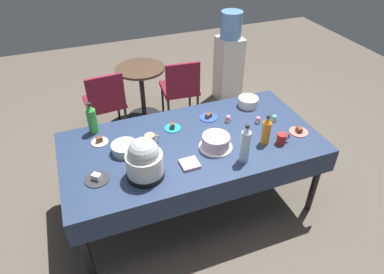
% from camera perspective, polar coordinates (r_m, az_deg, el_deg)
% --- Properties ---
extents(ground, '(9.00, 9.00, 0.00)m').
position_cam_1_polar(ground, '(3.45, 0.00, -10.74)').
color(ground, brown).
extents(potluck_table, '(2.20, 1.10, 0.75)m').
position_cam_1_polar(potluck_table, '(2.98, 0.00, -1.73)').
color(potluck_table, navy).
rests_on(potluck_table, ground).
extents(frosted_layer_cake, '(0.28, 0.28, 0.12)m').
position_cam_1_polar(frosted_layer_cake, '(2.85, 3.96, -0.85)').
color(frosted_layer_cake, silver).
rests_on(frosted_layer_cake, potluck_table).
extents(slow_cooker, '(0.29, 0.29, 0.34)m').
position_cam_1_polar(slow_cooker, '(2.54, -7.94, -3.78)').
color(slow_cooker, black).
rests_on(slow_cooker, potluck_table).
extents(glass_salad_bowl, '(0.22, 0.22, 0.08)m').
position_cam_1_polar(glass_salad_bowl, '(2.86, -11.11, -1.82)').
color(glass_salad_bowl, '#B2C6BC').
rests_on(glass_salad_bowl, potluck_table).
extents(ceramic_snack_bowl, '(0.20, 0.20, 0.09)m').
position_cam_1_polar(ceramic_snack_bowl, '(3.45, 9.33, 5.79)').
color(ceramic_snack_bowl, silver).
rests_on(ceramic_snack_bowl, potluck_table).
extents(dessert_plate_teal, '(0.15, 0.15, 0.06)m').
position_cam_1_polar(dessert_plate_teal, '(3.09, -3.24, 1.65)').
color(dessert_plate_teal, teal).
rests_on(dessert_plate_teal, potluck_table).
extents(dessert_plate_charcoal, '(0.19, 0.19, 0.05)m').
position_cam_1_polar(dessert_plate_charcoal, '(2.67, -15.52, -6.64)').
color(dessert_plate_charcoal, '#2D2D33').
rests_on(dessert_plate_charcoal, potluck_table).
extents(dessert_plate_cream, '(0.14, 0.14, 0.05)m').
position_cam_1_polar(dessert_plate_cream, '(3.03, -15.10, -0.67)').
color(dessert_plate_cream, beige).
rests_on(dessert_plate_cream, potluck_table).
extents(dessert_plate_coral, '(0.17, 0.17, 0.05)m').
position_cam_1_polar(dessert_plate_coral, '(3.19, 17.32, 0.94)').
color(dessert_plate_coral, '#E07266').
rests_on(dessert_plate_coral, potluck_table).
extents(dessert_plate_cobalt, '(0.17, 0.17, 0.05)m').
position_cam_1_polar(dessert_plate_cobalt, '(3.24, 2.76, 3.36)').
color(dessert_plate_cobalt, '#2D4CB2').
rests_on(dessert_plate_cobalt, potluck_table).
extents(cupcake_mint, '(0.05, 0.05, 0.07)m').
position_cam_1_polar(cupcake_mint, '(3.19, 6.03, 3.06)').
color(cupcake_mint, beige).
rests_on(cupcake_mint, potluck_table).
extents(cupcake_vanilla, '(0.05, 0.05, 0.07)m').
position_cam_1_polar(cupcake_vanilla, '(3.27, 13.49, 3.06)').
color(cupcake_vanilla, beige).
rests_on(cupcake_vanilla, potluck_table).
extents(cupcake_berry, '(0.05, 0.05, 0.07)m').
position_cam_1_polar(cupcake_berry, '(3.21, 10.91, 2.82)').
color(cupcake_berry, beige).
rests_on(cupcake_berry, potluck_table).
extents(soda_bottle_lime_soda, '(0.08, 0.08, 0.30)m').
position_cam_1_polar(soda_bottle_lime_soda, '(3.10, -16.30, 2.90)').
color(soda_bottle_lime_soda, green).
rests_on(soda_bottle_lime_soda, potluck_table).
extents(soda_bottle_orange_juice, '(0.07, 0.07, 0.27)m').
position_cam_1_polar(soda_bottle_orange_juice, '(2.92, 12.25, 1.06)').
color(soda_bottle_orange_juice, orange).
rests_on(soda_bottle_orange_juice, potluck_table).
extents(soda_bottle_water, '(0.08, 0.08, 0.34)m').
position_cam_1_polar(soda_bottle_water, '(2.68, 8.86, -1.21)').
color(soda_bottle_water, silver).
rests_on(soda_bottle_water, potluck_table).
extents(coffee_mug_red, '(0.12, 0.08, 0.09)m').
position_cam_1_polar(coffee_mug_red, '(2.99, 14.69, -0.25)').
color(coffee_mug_red, '#B2231E').
rests_on(coffee_mug_red, potluck_table).
extents(coffee_mug_tan, '(0.13, 0.09, 0.09)m').
position_cam_1_polar(coffee_mug_tan, '(2.91, -6.93, -0.39)').
color(coffee_mug_tan, tan).
rests_on(coffee_mug_tan, potluck_table).
extents(paper_napkin_stack, '(0.14, 0.14, 0.02)m').
position_cam_1_polar(paper_napkin_stack, '(2.70, -0.38, -4.48)').
color(paper_napkin_stack, pink).
rests_on(paper_napkin_stack, potluck_table).
extents(maroon_chair_left, '(0.47, 0.47, 0.85)m').
position_cam_1_polar(maroon_chair_left, '(4.16, -14.24, 6.02)').
color(maroon_chair_left, maroon).
rests_on(maroon_chair_left, ground).
extents(maroon_chair_right, '(0.48, 0.48, 0.85)m').
position_cam_1_polar(maroon_chair_right, '(4.33, -1.90, 8.44)').
color(maroon_chair_right, maroon).
rests_on(maroon_chair_right, ground).
extents(round_cafe_table, '(0.60, 0.60, 0.72)m').
position_cam_1_polar(round_cafe_table, '(4.41, -8.38, 8.75)').
color(round_cafe_table, '#473323').
rests_on(round_cafe_table, ground).
extents(water_cooler, '(0.32, 0.32, 1.24)m').
position_cam_1_polar(water_cooler, '(4.82, 6.15, 12.62)').
color(water_cooler, silver).
rests_on(water_cooler, ground).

